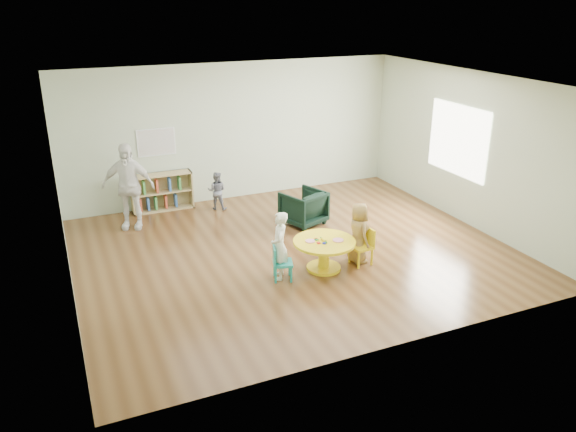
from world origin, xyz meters
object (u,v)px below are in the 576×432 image
object	(u,v)px
bookshelf	(161,192)
toddler	(217,191)
kid_chair_left	(280,262)
child_left	(280,246)
child_right	(358,233)
armchair	(303,208)
adult_caretaker	(128,186)
kid_chair_right	(363,245)
activity_table	(324,249)

from	to	relation	value
bookshelf	toddler	xyz separation A→B (m)	(1.02, -0.43, 0.02)
kid_chair_left	toddler	size ratio (longest dim) A/B	0.70
child_left	child_right	world-z (taller)	child_left
child_right	toddler	distance (m)	3.48
armchair	child_left	size ratio (longest dim) A/B	0.67
kid_chair_left	child_left	world-z (taller)	child_left
child_left	adult_caretaker	distance (m)	3.42
bookshelf	toddler	distance (m)	1.11
child_left	toddler	xyz separation A→B (m)	(-0.01, 3.21, -0.14)
kid_chair_right	child_left	world-z (taller)	child_left
child_right	child_left	bearing A→B (deg)	92.45
kid_chair_right	kid_chair_left	bearing A→B (deg)	84.48
kid_chair_left	bookshelf	world-z (taller)	bookshelf
child_right	adult_caretaker	distance (m)	4.27
kid_chair_left	adult_caretaker	xyz separation A→B (m)	(-1.73, 2.98, 0.51)
armchair	adult_caretaker	xyz separation A→B (m)	(-2.99, 1.11, 0.48)
activity_table	child_left	xyz separation A→B (m)	(-0.75, 0.01, 0.20)
kid_chair_right	adult_caretaker	bearing A→B (deg)	41.58
kid_chair_left	child_right	size ratio (longest dim) A/B	0.54
kid_chair_right	armchair	size ratio (longest dim) A/B	0.83
toddler	activity_table	bearing A→B (deg)	131.64
child_right	toddler	xyz separation A→B (m)	(-1.38, 3.19, -0.11)
kid_chair_right	adult_caretaker	size ratio (longest dim) A/B	0.37
activity_table	toddler	world-z (taller)	toddler
bookshelf	activity_table	bearing A→B (deg)	-63.96
kid_chair_right	adult_caretaker	distance (m)	4.38
bookshelf	child_left	bearing A→B (deg)	-74.11
child_right	kid_chair_left	bearing A→B (deg)	94.60
bookshelf	child_left	xyz separation A→B (m)	(1.04, -3.64, 0.16)
kid_chair_right	armchair	bearing A→B (deg)	0.38
kid_chair_right	child_right	bearing A→B (deg)	24.93
activity_table	kid_chair_right	distance (m)	0.67
child_right	adult_caretaker	world-z (taller)	adult_caretaker
activity_table	adult_caretaker	distance (m)	3.88
armchair	toddler	distance (m)	1.88
kid_chair_left	armchair	size ratio (longest dim) A/B	0.76
armchair	adult_caretaker	world-z (taller)	adult_caretaker
child_right	activity_table	bearing A→B (deg)	94.08
activity_table	armchair	distance (m)	1.90
adult_caretaker	kid_chair_left	bearing A→B (deg)	-38.25
armchair	child_right	size ratio (longest dim) A/B	0.72
bookshelf	child_right	size ratio (longest dim) A/B	1.21
activity_table	bookshelf	size ratio (longest dim) A/B	0.81
child_left	adult_caretaker	xyz separation A→B (m)	(-1.74, 2.93, 0.27)
kid_chair_left	bookshelf	bearing A→B (deg)	-147.05
activity_table	kid_chair_left	xyz separation A→B (m)	(-0.76, -0.04, -0.05)
armchair	child_left	distance (m)	2.21
kid_chair_right	toddler	size ratio (longest dim) A/B	0.77
kid_chair_left	child_right	distance (m)	1.40
activity_table	kid_chair_left	world-z (taller)	kid_chair_left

